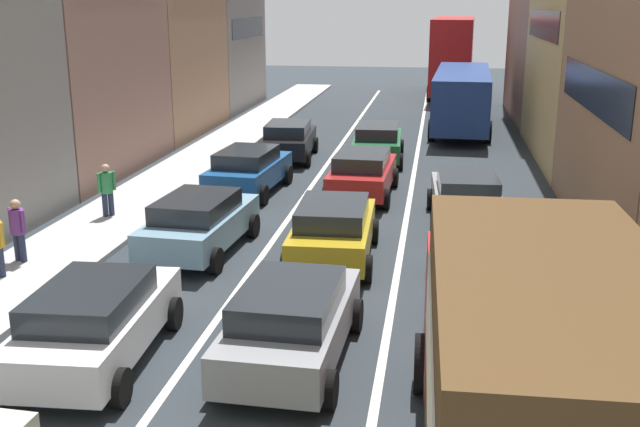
% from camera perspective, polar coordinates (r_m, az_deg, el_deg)
% --- Properties ---
extents(sidewalk_left, '(2.60, 64.00, 0.14)m').
position_cam_1_polar(sidewalk_left, '(26.33, -11.80, 2.07)').
color(sidewalk_left, '#B2B2B2').
rests_on(sidewalk_left, ground).
extents(lane_stripe_left, '(0.16, 60.00, 0.01)m').
position_cam_1_polar(lane_stripe_left, '(25.04, -1.01, 1.55)').
color(lane_stripe_left, silver).
rests_on(lane_stripe_left, ground).
extents(lane_stripe_right, '(0.16, 60.00, 0.01)m').
position_cam_1_polar(lane_stripe_right, '(24.70, 6.78, 1.24)').
color(lane_stripe_right, silver).
rests_on(lane_stripe_right, ground).
extents(building_row_left, '(7.20, 43.90, 13.92)m').
position_cam_1_polar(building_row_left, '(29.23, -21.53, 14.48)').
color(building_row_left, tan).
rests_on(building_row_left, ground).
extents(removalist_box_truck, '(2.86, 7.76, 3.58)m').
position_cam_1_polar(removalist_box_truck, '(9.39, 15.63, -11.23)').
color(removalist_box_truck, '#A51E1E').
rests_on(removalist_box_truck, ground).
extents(sedan_centre_lane_second, '(2.17, 4.36, 1.49)m').
position_cam_1_polar(sedan_centre_lane_second, '(13.24, -2.18, -8.06)').
color(sedan_centre_lane_second, gray).
rests_on(sedan_centre_lane_second, ground).
extents(wagon_left_lane_second, '(2.25, 4.39, 1.49)m').
position_cam_1_polar(wagon_left_lane_second, '(13.80, -16.57, -7.73)').
color(wagon_left_lane_second, silver).
rests_on(wagon_left_lane_second, ground).
extents(hatchback_centre_lane_third, '(2.18, 4.36, 1.49)m').
position_cam_1_polar(hatchback_centre_lane_third, '(18.35, 1.00, -1.19)').
color(hatchback_centre_lane_third, '#B29319').
rests_on(hatchback_centre_lane_third, ground).
extents(sedan_left_lane_third, '(2.28, 4.40, 1.49)m').
position_cam_1_polar(sedan_left_lane_third, '(19.17, -9.08, -0.65)').
color(sedan_left_lane_third, '#759EB7').
rests_on(sedan_left_lane_third, ground).
extents(coupe_centre_lane_fourth, '(2.17, 4.35, 1.49)m').
position_cam_1_polar(coupe_centre_lane_fourth, '(24.46, 3.21, 3.09)').
color(coupe_centre_lane_fourth, '#A51E1E').
rests_on(coupe_centre_lane_fourth, ground).
extents(sedan_left_lane_fourth, '(2.30, 4.41, 1.49)m').
position_cam_1_polar(sedan_left_lane_fourth, '(25.00, -5.41, 3.33)').
color(sedan_left_lane_fourth, '#194C8C').
rests_on(sedan_left_lane_fourth, ground).
extents(sedan_centre_lane_fifth, '(2.21, 4.37, 1.49)m').
position_cam_1_polar(sedan_centre_lane_fifth, '(29.91, 4.35, 5.40)').
color(sedan_centre_lane_fifth, '#19592D').
rests_on(sedan_centre_lane_fifth, ground).
extents(sedan_left_lane_fifth, '(2.28, 4.40, 1.49)m').
position_cam_1_polar(sedan_left_lane_fifth, '(30.38, -2.39, 5.59)').
color(sedan_left_lane_fifth, black).
rests_on(sedan_left_lane_fifth, ground).
extents(sedan_right_lane_behind_truck, '(2.16, 4.35, 1.49)m').
position_cam_1_polar(sedan_right_lane_behind_truck, '(16.25, 11.82, -3.81)').
color(sedan_right_lane_behind_truck, beige).
rests_on(sedan_right_lane_behind_truck, ground).
extents(wagon_right_lane_far, '(2.23, 4.38, 1.49)m').
position_cam_1_polar(wagon_right_lane_far, '(21.74, 10.96, 1.22)').
color(wagon_right_lane_far, gray).
rests_on(wagon_right_lane_far, ground).
extents(bus_mid_queue_primary, '(3.10, 10.59, 2.90)m').
position_cam_1_polar(bus_mid_queue_primary, '(37.69, 10.65, 8.79)').
color(bus_mid_queue_primary, navy).
rests_on(bus_mid_queue_primary, ground).
extents(bus_far_queue_secondary, '(3.14, 10.60, 5.06)m').
position_cam_1_polar(bus_far_queue_secondary, '(51.62, 9.96, 11.82)').
color(bus_far_queue_secondary, '#B21919').
rests_on(bus_far_queue_secondary, ground).
extents(pedestrian_near_kerb, '(0.41, 0.41, 1.66)m').
position_cam_1_polar(pedestrian_near_kerb, '(22.55, -15.75, 1.82)').
color(pedestrian_near_kerb, '#262D47').
rests_on(pedestrian_near_kerb, ground).
extents(pedestrian_far_sidewalk, '(0.51, 0.34, 1.66)m').
position_cam_1_polar(pedestrian_far_sidewalk, '(19.25, -21.79, -1.07)').
color(pedestrian_far_sidewalk, '#262D47').
rests_on(pedestrian_far_sidewalk, ground).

